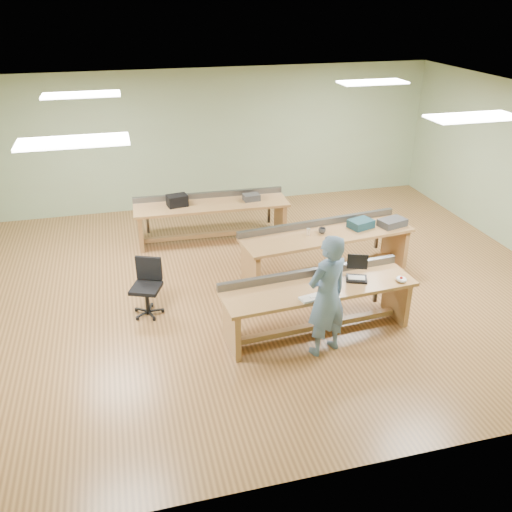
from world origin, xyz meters
name	(u,v)px	position (x,y,z in m)	size (l,w,h in m)	color
floor	(258,285)	(0.00, 0.00, 0.00)	(10.00, 10.00, 0.00)	olive
ceiling	(259,103)	(0.00, 0.00, 3.00)	(10.00, 10.00, 0.00)	silver
wall_back	(212,139)	(0.00, 4.00, 1.50)	(10.00, 0.04, 3.00)	#8CA67E
wall_front	(370,350)	(0.00, -4.00, 1.50)	(10.00, 0.04, 3.00)	#8CA67E
fluor_panels	(259,105)	(0.00, 0.00, 2.97)	(6.20, 3.50, 0.03)	white
workbench_front	(317,297)	(0.46, -1.52, 0.55)	(2.81, 0.94, 0.86)	#9D6842
workbench_mid	(326,243)	(1.24, 0.17, 0.56)	(3.08, 1.15, 0.86)	#9D6842
workbench_back	(211,212)	(-0.41, 2.05, 0.56)	(2.99, 0.89, 0.86)	#9D6842
person	(327,296)	(0.40, -2.00, 0.87)	(0.63, 0.42, 1.73)	#61849F
laptop_base	(357,279)	(1.05, -1.50, 0.77)	(0.29, 0.24, 0.03)	black
laptop_screen	(357,262)	(1.09, -1.39, 0.98)	(0.29, 0.01, 0.23)	black
keyboard	(317,297)	(0.33, -1.82, 0.76)	(0.49, 0.16, 0.03)	beige
trackball_mouse	(401,279)	(1.64, -1.70, 0.79)	(0.14, 0.17, 0.07)	white
camera_bag	(329,275)	(0.66, -1.41, 0.83)	(0.23, 0.15, 0.16)	black
task_chair	(148,294)	(-1.84, -0.42, 0.32)	(0.62, 0.62, 0.88)	black
parts_bin_teal	(361,224)	(1.89, 0.22, 0.82)	(0.40, 0.30, 0.14)	#133440
parts_bin_grey	(392,222)	(2.45, 0.15, 0.81)	(0.47, 0.30, 0.13)	#323335
mug	(322,231)	(1.15, 0.15, 0.80)	(0.12, 0.12, 0.10)	#323335
drinks_can	(308,232)	(0.91, 0.15, 0.81)	(0.06, 0.06, 0.12)	silver
storage_box_back	(177,201)	(-1.05, 2.06, 0.86)	(0.37, 0.27, 0.21)	black
tray_back	(251,197)	(0.39, 2.00, 0.81)	(0.31, 0.23, 0.12)	#323335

